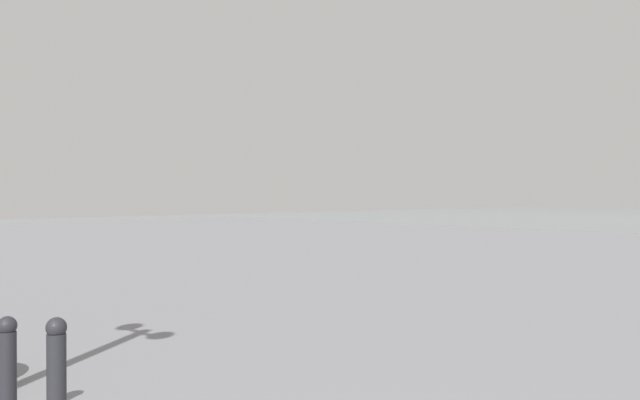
{
  "coord_description": "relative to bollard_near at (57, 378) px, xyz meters",
  "views": [
    {
      "loc": [
        -1.17,
        1.04,
        1.59
      ],
      "look_at": [
        7.59,
        -7.15,
        1.46
      ],
      "focal_mm": 39.8,
      "sensor_mm": 36.0,
      "label": 1
    }
  ],
  "objects": [
    {
      "name": "bollard_near",
      "position": [
        0.0,
        0.0,
        0.0
      ],
      "size": [
        0.13,
        0.13,
        0.8
      ],
      "color": "#232328",
      "rests_on": "ground"
    },
    {
      "name": "bollard_mid",
      "position": [
        0.56,
        0.1,
        -0.03
      ],
      "size": [
        0.13,
        0.13,
        0.75
      ],
      "color": "#232328",
      "rests_on": "ground"
    }
  ]
}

